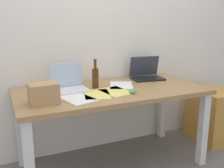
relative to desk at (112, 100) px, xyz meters
name	(u,v)px	position (x,y,z in m)	size (l,w,h in m)	color
ground_plane	(112,164)	(0.00, 0.00, -0.65)	(8.00, 8.00, 0.00)	slate
back_wall	(94,25)	(0.00, 0.45, 0.65)	(5.20, 0.08, 2.60)	silver
desk	(112,100)	(0.00, 0.00, 0.00)	(1.69, 0.79, 0.74)	#A37A4C
laptop_left	(69,85)	(-0.36, 0.12, 0.15)	(0.32, 0.25, 0.23)	silver
laptop_right	(146,74)	(0.50, 0.24, 0.15)	(0.34, 0.27, 0.23)	black
beer_bottle	(95,77)	(-0.12, 0.11, 0.20)	(0.06, 0.06, 0.26)	#47280F
computer_mouse	(133,91)	(0.11, -0.18, 0.11)	(0.06, 0.10, 0.03)	#4C9E56
cardboard_box	(44,94)	(-0.63, -0.16, 0.17)	(0.21, 0.16, 0.16)	tan
paper_sheet_near_back	(121,85)	(0.14, 0.10, 0.10)	(0.21, 0.30, 0.00)	white
paper_sheet_front_left	(78,98)	(-0.36, -0.14, 0.10)	(0.21, 0.30, 0.00)	white
paper_yellow_folder	(97,94)	(-0.18, -0.09, 0.10)	(0.21, 0.30, 0.00)	#F4E06B
paper_sheet_center	(116,91)	(0.00, -0.08, 0.10)	(0.21, 0.30, 0.00)	#F4E06B
filing_cabinet	(212,115)	(1.26, 0.03, -0.35)	(0.40, 0.48, 0.59)	#C68938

